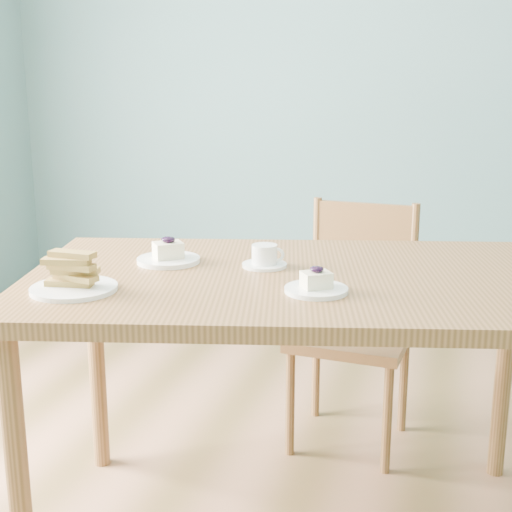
# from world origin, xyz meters

# --- Properties ---
(room) EXTENTS (5.01, 5.01, 2.71)m
(room) POSITION_xyz_m (0.00, 0.00, 1.35)
(room) COLOR #A56F4D
(room) RESTS_ON ground
(dining_table) EXTENTS (1.64, 1.18, 0.79)m
(dining_table) POSITION_xyz_m (-0.16, 0.24, 0.71)
(dining_table) COLOR brown
(dining_table) RESTS_ON ground
(dining_chair) EXTENTS (0.43, 0.41, 0.87)m
(dining_chair) POSITION_xyz_m (-0.10, 0.86, 0.45)
(dining_chair) COLOR brown
(dining_chair) RESTS_ON ground
(cheesecake_plate_near) EXTENTS (0.16, 0.16, 0.07)m
(cheesecake_plate_near) POSITION_xyz_m (-0.09, 0.09, 0.81)
(cheesecake_plate_near) COLOR white
(cheesecake_plate_near) RESTS_ON dining_table
(cheesecake_plate_far) EXTENTS (0.18, 0.18, 0.08)m
(cheesecake_plate_far) POSITION_xyz_m (-0.55, 0.25, 0.81)
(cheesecake_plate_far) COLOR white
(cheesecake_plate_far) RESTS_ON dining_table
(coffee_cup) EXTENTS (0.13, 0.13, 0.06)m
(coffee_cup) POSITION_xyz_m (-0.27, 0.29, 0.82)
(coffee_cup) COLOR white
(coffee_cup) RESTS_ON dining_table
(biscotti_plate) EXTENTS (0.21, 0.21, 0.10)m
(biscotti_plate) POSITION_xyz_m (-0.66, -0.07, 0.82)
(biscotti_plate) COLOR white
(biscotti_plate) RESTS_ON dining_table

